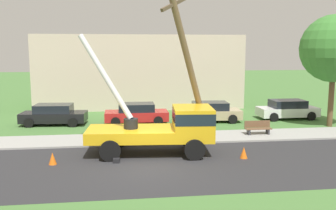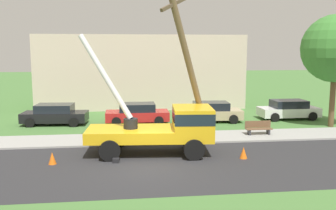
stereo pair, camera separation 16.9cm
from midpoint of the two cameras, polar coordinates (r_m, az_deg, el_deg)
ground_plane at (r=28.73m, az=-4.91°, el=-1.95°), size 120.00×120.00×0.00m
road_asphalt at (r=17.09m, az=-3.11°, el=-9.25°), size 80.00×7.29×0.01m
sidewalk_strip at (r=21.93m, az=-4.11°, el=-5.12°), size 80.00×2.81×0.10m
utility_truck at (r=18.75m, az=-0.45°, el=-3.19°), size 6.74×3.26×5.98m
leaning_utility_pole at (r=19.28m, az=3.06°, el=5.81°), size 3.24×2.81×8.43m
traffic_cone_ahead at (r=18.52m, az=11.18°, el=-7.10°), size 0.36×0.36×0.56m
traffic_cone_behind at (r=18.04m, az=-17.39°, el=-7.76°), size 0.36×0.36×0.56m
traffic_cone_curbside at (r=20.68m, az=4.28°, el=-5.30°), size 0.36×0.36×0.56m
parked_sedan_black at (r=27.16m, az=-17.11°, el=-1.39°), size 4.52×2.23×1.42m
parked_sedan_red at (r=26.51m, az=-4.99°, el=-1.28°), size 4.41×2.04×1.42m
parked_sedan_tan at (r=27.24m, az=6.22°, el=-1.03°), size 4.49×2.18×1.42m
parked_sedan_white at (r=29.53m, az=17.52°, el=-0.64°), size 4.42×2.06×1.42m
park_bench at (r=23.35m, az=13.29°, el=-3.45°), size 1.60×0.45×0.90m
roadside_tree_near at (r=27.28m, az=23.78°, el=7.82°), size 4.47×4.47×7.47m
lowrise_building_backdrop at (r=34.62m, az=-4.50°, el=5.18°), size 18.00×6.00×6.40m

